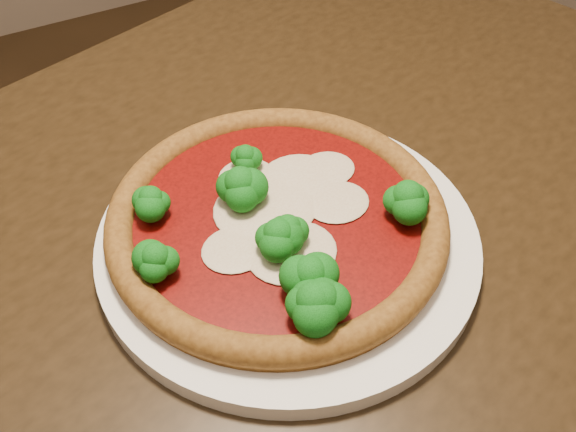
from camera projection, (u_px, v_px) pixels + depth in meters
dining_table at (254, 278)px, 0.71m from camera, size 1.39×1.08×0.75m
plate at (288, 239)px, 0.60m from camera, size 0.36×0.36×0.02m
pizza at (278, 221)px, 0.58m from camera, size 0.32×0.32×0.06m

